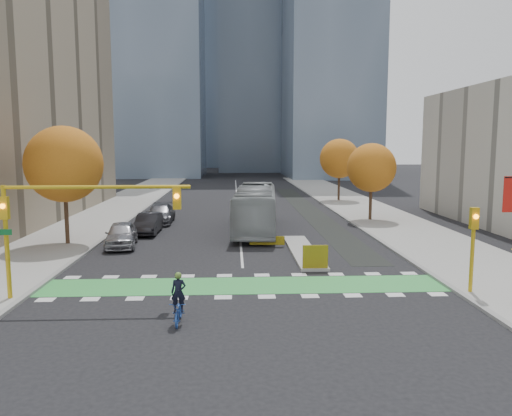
{
  "coord_description": "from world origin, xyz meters",
  "views": [
    {
      "loc": [
        -0.53,
        -22.56,
        6.95
      ],
      "look_at": [
        0.92,
        8.37,
        3.0
      ],
      "focal_mm": 35.0,
      "sensor_mm": 36.0,
      "label": 1
    }
  ],
  "objects": [
    {
      "name": "bus",
      "position": [
        1.29,
        17.14,
        1.84
      ],
      "size": [
        4.09,
        13.41,
        3.68
      ],
      "primitive_type": "imported",
      "rotation": [
        0.0,
        0.0,
        -0.08
      ],
      "color": "#959A9C",
      "rests_on": "ground"
    },
    {
      "name": "curb_east",
      "position": [
        10.0,
        20.0,
        0.07
      ],
      "size": [
        0.3,
        120.0,
        0.16
      ],
      "primitive_type": "cube",
      "color": "gray",
      "rests_on": "ground"
    },
    {
      "name": "tower_nw",
      "position": [
        -18.0,
        90.0,
        35.0
      ],
      "size": [
        22.0,
        22.0,
        70.0
      ],
      "primitive_type": "cube",
      "color": "#47566B",
      "rests_on": "ground"
    },
    {
      "name": "ground",
      "position": [
        0.0,
        0.0,
        0.0
      ],
      "size": [
        300.0,
        300.0,
        0.0
      ],
      "primitive_type": "plane",
      "color": "black",
      "rests_on": "ground"
    },
    {
      "name": "tree_west",
      "position": [
        -12.0,
        12.0,
        5.62
      ],
      "size": [
        5.2,
        5.2,
        8.22
      ],
      "color": "#332114",
      "rests_on": "ground"
    },
    {
      "name": "bike_lane_paint",
      "position": [
        7.5,
        30.0,
        0.01
      ],
      "size": [
        2.5,
        50.0,
        0.01
      ],
      "primitive_type": "cube",
      "color": "black",
      "rests_on": "ground"
    },
    {
      "name": "tower_ne",
      "position": [
        20.0,
        85.0,
        30.0
      ],
      "size": [
        18.0,
        24.0,
        60.0
      ],
      "primitive_type": "cube",
      "color": "#47566B",
      "rests_on": "ground"
    },
    {
      "name": "traffic_signal_west",
      "position": [
        -7.93,
        -0.51,
        4.03
      ],
      "size": [
        8.53,
        0.56,
        5.2
      ],
      "color": "#BF9914",
      "rests_on": "ground"
    },
    {
      "name": "parked_car_c",
      "position": [
        -7.0,
        21.73,
        0.82
      ],
      "size": [
        2.35,
        5.67,
        1.64
      ],
      "primitive_type": "imported",
      "rotation": [
        0.0,
        0.0,
        0.01
      ],
      "color": "#505055",
      "rests_on": "ground"
    },
    {
      "name": "cyclist",
      "position": [
        -2.66,
        -3.65,
        0.69
      ],
      "size": [
        0.64,
        1.79,
        2.05
      ],
      "rotation": [
        0.0,
        0.0,
        -0.01
      ],
      "color": "#214497",
      "rests_on": "ground"
    },
    {
      "name": "curb_west",
      "position": [
        -10.0,
        20.0,
        0.07
      ],
      "size": [
        0.3,
        120.0,
        0.16
      ],
      "primitive_type": "cube",
      "color": "gray",
      "rests_on": "ground"
    },
    {
      "name": "tree_east_far",
      "position": [
        12.5,
        38.0,
        5.24
      ],
      "size": [
        4.8,
        4.8,
        7.65
      ],
      "color": "#332114",
      "rests_on": "ground"
    },
    {
      "name": "parked_car_b",
      "position": [
        -7.17,
        16.38,
        0.79
      ],
      "size": [
        1.73,
        4.81,
        1.58
      ],
      "primitive_type": "imported",
      "rotation": [
        0.0,
        0.0,
        -0.01
      ],
      "color": "black",
      "rests_on": "ground"
    },
    {
      "name": "sidewalk_east",
      "position": [
        13.5,
        20.0,
        0.07
      ],
      "size": [
        7.0,
        120.0,
        0.15
      ],
      "primitive_type": "cube",
      "color": "gray",
      "rests_on": "ground"
    },
    {
      "name": "centre_line",
      "position": [
        0.0,
        40.0,
        0.01
      ],
      "size": [
        0.15,
        70.0,
        0.01
      ],
      "primitive_type": "cube",
      "color": "silver",
      "rests_on": "ground"
    },
    {
      "name": "bike_crossing",
      "position": [
        0.0,
        1.5,
        0.01
      ],
      "size": [
        20.0,
        3.0,
        0.01
      ],
      "primitive_type": "cube",
      "color": "green",
      "rests_on": "ground"
    },
    {
      "name": "median_island",
      "position": [
        4.0,
        9.0,
        0.08
      ],
      "size": [
        1.6,
        10.0,
        0.16
      ],
      "primitive_type": "cube",
      "color": "gray",
      "rests_on": "ground"
    },
    {
      "name": "tower_far",
      "position": [
        -4.0,
        140.0,
        40.0
      ],
      "size": [
        26.0,
        26.0,
        80.0
      ],
      "primitive_type": "cube",
      "color": "#47566B",
      "rests_on": "ground"
    },
    {
      "name": "tree_east_near",
      "position": [
        12.0,
        22.0,
        4.86
      ],
      "size": [
        4.4,
        4.4,
        7.08
      ],
      "color": "#332114",
      "rests_on": "ground"
    },
    {
      "name": "parked_car_a",
      "position": [
        -8.17,
        11.38,
        0.84
      ],
      "size": [
        2.6,
        5.16,
        1.69
      ],
      "primitive_type": "imported",
      "rotation": [
        0.0,
        0.0,
        0.13
      ],
      "color": "#9A999E",
      "rests_on": "ground"
    },
    {
      "name": "traffic_signal_east",
      "position": [
        10.5,
        -0.51,
        2.73
      ],
      "size": [
        0.35,
        0.43,
        4.1
      ],
      "color": "#BF9914",
      "rests_on": "ground"
    },
    {
      "name": "sidewalk_west",
      "position": [
        -13.5,
        20.0,
        0.07
      ],
      "size": [
        7.0,
        120.0,
        0.15
      ],
      "primitive_type": "cube",
      "color": "gray",
      "rests_on": "ground"
    },
    {
      "name": "hazard_board",
      "position": [
        4.0,
        4.2,
        0.8
      ],
      "size": [
        1.4,
        0.12,
        1.3
      ],
      "primitive_type": "cube",
      "color": "yellow",
      "rests_on": "median_island"
    }
  ]
}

